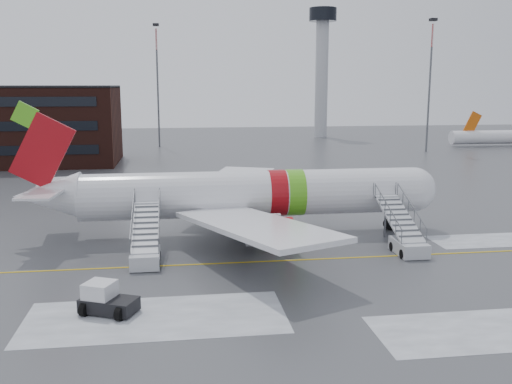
{
  "coord_description": "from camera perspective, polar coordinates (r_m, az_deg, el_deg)",
  "views": [
    {
      "loc": [
        -4.7,
        -39.42,
        12.35
      ],
      "look_at": [
        1.51,
        4.56,
        4.0
      ],
      "focal_mm": 40.0,
      "sensor_mm": 36.0,
      "label": 1
    }
  ],
  "objects": [
    {
      "name": "airstair_aft",
      "position": [
        41.09,
        -10.98,
        -5.49
      ],
      "size": [
        2.05,
        7.7,
        3.48
      ],
      "color": "silver",
      "rests_on": "ground"
    },
    {
      "name": "ground",
      "position": [
        41.57,
        -1.19,
        -6.64
      ],
      "size": [
        260.0,
        260.0,
        0.0
      ],
      "primitive_type": "plane",
      "color": "#494C4F",
      "rests_on": "ground"
    },
    {
      "name": "airliner",
      "position": [
        47.13,
        -1.48,
        -0.28
      ],
      "size": [
        35.03,
        32.97,
        11.18
      ],
      "color": "white",
      "rests_on": "ground"
    },
    {
      "name": "airstair_fwd",
      "position": [
        44.37,
        14.7,
        -4.44
      ],
      "size": [
        2.05,
        7.7,
        3.48
      ],
      "color": "#BABDC2",
      "rests_on": "ground"
    },
    {
      "name": "pushback_tug",
      "position": [
        32.88,
        -14.79,
        -10.35
      ],
      "size": [
        3.41,
        3.09,
        1.72
      ],
      "color": "black",
      "rests_on": "ground"
    },
    {
      "name": "light_mast_far_ne",
      "position": [
        111.66,
        17.01,
        10.95
      ],
      "size": [
        1.2,
        1.2,
        24.25
      ],
      "color": "#595B60",
      "rests_on": "ground"
    },
    {
      "name": "light_mast_far_n",
      "position": [
        117.48,
        -9.83,
        11.22
      ],
      "size": [
        1.2,
        1.2,
        24.25
      ],
      "color": "#595B60",
      "rests_on": "ground"
    },
    {
      "name": "control_tower",
      "position": [
        138.97,
        6.62,
        13.22
      ],
      "size": [
        6.4,
        6.4,
        30.0
      ],
      "color": "#B2B5BA",
      "rests_on": "ground"
    }
  ]
}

